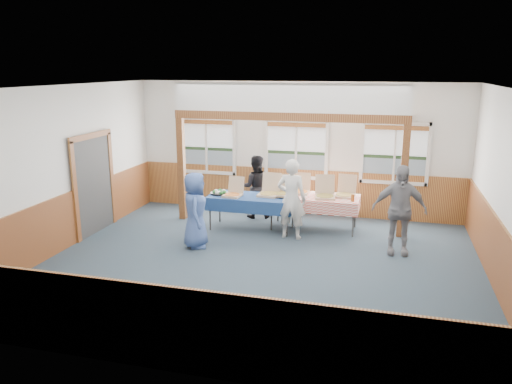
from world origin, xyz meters
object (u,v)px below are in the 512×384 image
Objects in this scene: woman_white at (291,199)px; man_blue at (195,210)px; woman_black at (255,187)px; person_grey at (399,210)px; table_right at (314,198)px; table_left at (252,198)px.

woman_white is 1.11× the size of man_blue.
woman_white is 1.13× the size of woman_black.
man_blue is at bearing -175.31° from person_grey.
table_right is 1.58m from woman_black.
person_grey reaches higher than man_blue.
man_blue is (-2.12, -1.75, 0.06)m from table_right.
woman_black is (-0.15, 0.89, 0.05)m from table_left.
woman_white is (0.97, -0.37, 0.15)m from table_left.
table_right is 1.33× the size of woman_black.
man_blue reaches higher than table_right.
woman_black is at bearing 148.85° from person_grey.
person_grey reaches higher than woman_black.
person_grey is at bearing 175.99° from woman_white.
man_blue is (-0.78, -1.39, 0.06)m from table_left.
woman_black reaches higher than table_right.
man_blue is at bearing 35.68° from woman_white.
woman_white is 2.03m from man_blue.
person_grey reaches higher than woman_white.
table_right is 1.15× the size of person_grey.
woman_black is at bearing 119.58° from table_left.
table_right is at bearing 145.47° from woman_black.
woman_black reaches higher than table_left.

